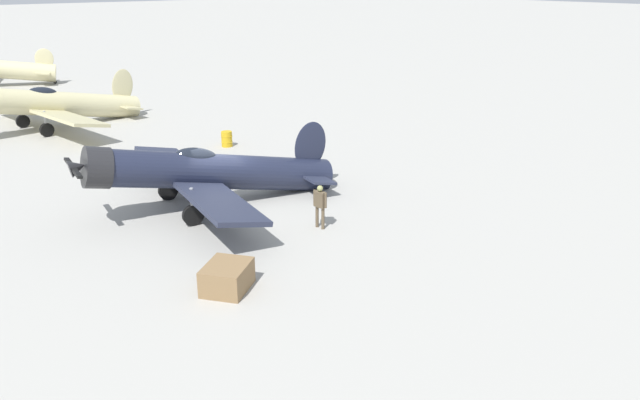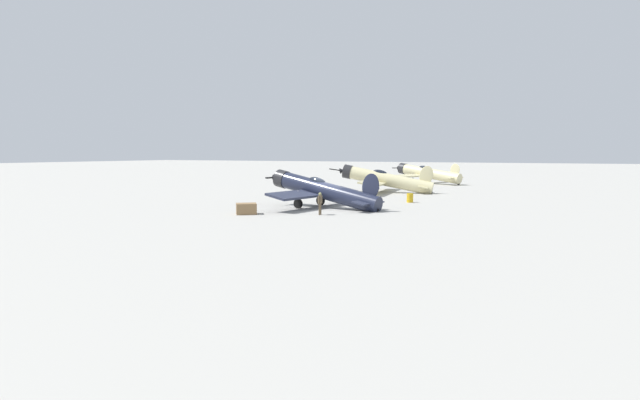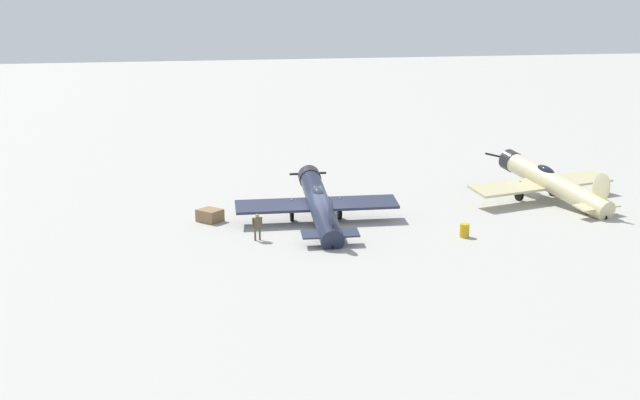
{
  "view_description": "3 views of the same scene",
  "coord_description": "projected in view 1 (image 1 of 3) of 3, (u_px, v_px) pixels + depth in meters",
  "views": [
    {
      "loc": [
        11.62,
        20.98,
        8.83
      ],
      "look_at": [
        -1.55,
        4.47,
        1.1
      ],
      "focal_mm": 34.6,
      "sensor_mm": 36.0,
      "label": 1
    },
    {
      "loc": [
        -18.34,
        38.83,
        4.6
      ],
      "look_at": [
        -1.55,
        4.47,
        1.1
      ],
      "focal_mm": 29.36,
      "sensor_mm": 36.0,
      "label": 2
    },
    {
      "loc": [
        -43.02,
        13.91,
        12.93
      ],
      "look_at": [
        0.0,
        0.0,
        1.8
      ],
      "focal_mm": 41.15,
      "sensor_mm": 36.0,
      "label": 3
    }
  ],
  "objects": [
    {
      "name": "ground_plane",
      "position": [
        223.0,
        204.0,
        25.24
      ],
      "size": [
        400.0,
        400.0,
        0.0
      ],
      "primitive_type": "plane",
      "color": "#A8A59E"
    },
    {
      "name": "airplane_foreground",
      "position": [
        209.0,
        172.0,
        24.5
      ],
      "size": [
        10.7,
        10.82,
        3.31
      ],
      "rotation": [
        0.0,
        0.0,
        6.13
      ],
      "color": "#1E2338",
      "rests_on": "ground_plane"
    },
    {
      "name": "airplane_mid_apron",
      "position": [
        53.0,
        104.0,
        37.15
      ],
      "size": [
        11.73,
        12.37,
        3.43
      ],
      "rotation": [
        0.0,
        0.0,
        6.43
      ],
      "color": "beige",
      "rests_on": "ground_plane"
    },
    {
      "name": "ground_crew_mechanic",
      "position": [
        320.0,
        202.0,
        22.52
      ],
      "size": [
        0.29,
        0.64,
        1.66
      ],
      "rotation": [
        0.0,
        0.0,
        0.14
      ],
      "color": "brown",
      "rests_on": "ground_plane"
    },
    {
      "name": "equipment_crate",
      "position": [
        227.0,
        277.0,
        18.25
      ],
      "size": [
        1.92,
        1.87,
        0.81
      ],
      "rotation": [
        0.0,
        0.0,
        0.65
      ],
      "color": "olive",
      "rests_on": "ground_plane"
    },
    {
      "name": "fuel_drum",
      "position": [
        227.0,
        139.0,
        33.59
      ],
      "size": [
        0.62,
        0.62,
        0.84
      ],
      "color": "gold",
      "rests_on": "ground_plane"
    }
  ]
}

